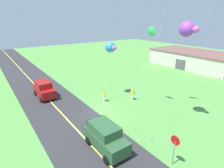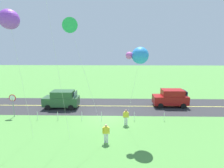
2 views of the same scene
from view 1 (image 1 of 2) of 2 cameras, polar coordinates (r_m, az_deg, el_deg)
name	(u,v)px [view 1 (image 1 of 2)]	position (r m, az deg, el deg)	size (l,w,h in m)	color
ground_plane	(101,112)	(22.12, -3.62, -8.61)	(120.00, 120.00, 0.10)	#549342
asphalt_road	(69,121)	(20.56, -13.29, -11.36)	(120.00, 7.00, 0.00)	#2D2D30
road_centre_stripe	(69,121)	(20.55, -13.29, -11.35)	(120.00, 0.16, 0.00)	#E5E04C
car_suv_foreground	(105,137)	(15.84, -2.05, -16.16)	(4.40, 2.12, 2.24)	#2D5633
car_parked_west_near	(44,89)	(27.22, -20.51, -1.51)	(4.40, 2.12, 2.24)	maroon
stop_sign	(175,145)	(14.68, 19.05, -17.55)	(0.76, 0.08, 2.56)	gray
person_adult_near	(132,94)	(24.79, 6.33, -3.11)	(0.58, 0.22, 1.60)	silver
person_adult_companion	(104,95)	(24.17, -2.59, -3.62)	(0.58, 0.22, 1.60)	silver
kite_red_low	(151,32)	(21.27, 12.12, 15.73)	(3.05, 0.31, 9.70)	silver
kite_blue_mid	(111,47)	(24.20, -0.44, 11.46)	(1.90, 2.48, 7.66)	silver
kite_pink_drift	(187,29)	(18.46, 22.54, 15.60)	(1.90, 1.52, 10.27)	silver
warehouse_distant	(194,59)	(46.27, 24.25, 7.18)	(18.36, 10.20, 3.50)	beige
fence_post_0	(82,91)	(27.13, -9.35, -2.14)	(0.05, 0.05, 0.90)	silver
fence_post_1	(93,98)	(24.55, -6.03, -4.38)	(0.05, 0.05, 0.90)	silver
fence_post_2	(108,108)	(21.86, -1.41, -7.45)	(0.05, 0.05, 0.90)	silver
fence_post_3	(118,115)	(20.38, 1.94, -9.63)	(0.05, 0.05, 0.90)	silver
fence_post_4	(134,125)	(18.69, 6.90, -12.73)	(0.05, 0.05, 0.90)	silver
fence_post_5	(150,136)	(17.43, 11.93, -15.71)	(0.05, 0.05, 0.90)	silver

